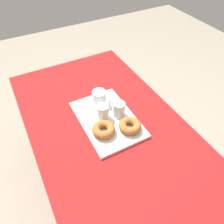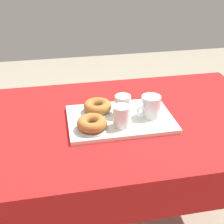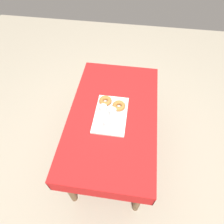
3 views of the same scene
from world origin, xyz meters
TOP-DOWN VIEW (x-y plane):
  - dining_table at (0.00, 0.00)m, footprint 1.43×0.83m
  - serving_tray at (0.02, -0.02)m, footprint 0.45×0.30m
  - tea_mug_left at (0.15, -0.03)m, footprint 0.12×0.09m
  - water_glass_near at (0.01, -0.09)m, footprint 0.07×0.07m
  - water_glass_far at (0.03, 0.00)m, footprint 0.07×0.07m
  - donut_plate_left at (-0.07, 0.05)m, footprint 0.13×0.13m
  - sugar_donut_left at (-0.07, 0.05)m, footprint 0.12×0.12m
  - donut_plate_right at (-0.12, -0.09)m, footprint 0.13×0.13m
  - sugar_donut_right at (-0.12, -0.09)m, footprint 0.12×0.12m

SIDE VIEW (x-z plane):
  - dining_table at x=0.00m, z-range 0.28..1.03m
  - serving_tray at x=0.02m, z-range 0.75..0.77m
  - donut_plate_left at x=-0.07m, z-range 0.77..0.78m
  - donut_plate_right at x=-0.12m, z-range 0.77..0.78m
  - sugar_donut_right at x=-0.12m, z-range 0.78..0.82m
  - sugar_donut_left at x=-0.07m, z-range 0.78..0.82m
  - water_glass_far at x=0.03m, z-range 0.76..0.85m
  - water_glass_near at x=0.01m, z-range 0.76..0.86m
  - tea_mug_left at x=0.15m, z-range 0.77..0.86m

